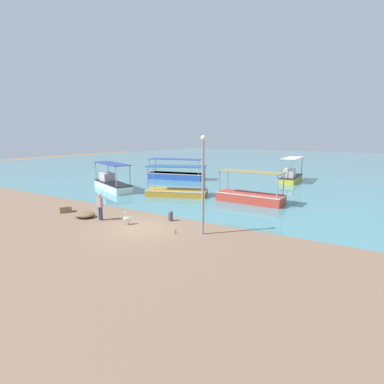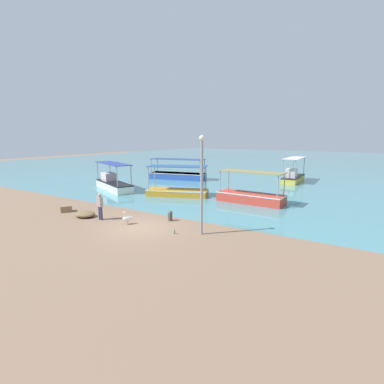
{
  "view_description": "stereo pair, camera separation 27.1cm",
  "coord_description": "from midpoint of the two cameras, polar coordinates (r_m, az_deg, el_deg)",
  "views": [
    {
      "loc": [
        11.09,
        -12.5,
        5.25
      ],
      "look_at": [
        0.42,
        4.95,
        1.36
      ],
      "focal_mm": 28.0,
      "sensor_mm": 36.0,
      "label": 1
    },
    {
      "loc": [
        11.32,
        -12.36,
        5.25
      ],
      "look_at": [
        0.42,
        4.95,
        1.36
      ],
      "focal_mm": 28.0,
      "sensor_mm": 36.0,
      "label": 2
    }
  ],
  "objects": [
    {
      "name": "pelican",
      "position": [
        18.32,
        -12.57,
        -4.93
      ],
      "size": [
        0.49,
        0.76,
        0.8
      ],
      "color": "#E0997A",
      "rests_on": "ground"
    },
    {
      "name": "fishing_boat_far_right",
      "position": [
        36.33,
        -3.28,
        3.3
      ],
      "size": [
        7.05,
        3.4,
        2.45
      ],
      "color": "#2D55B2",
      "rests_on": "harbor_water"
    },
    {
      "name": "mooring_bollard",
      "position": [
        18.72,
        -4.51,
        -4.47
      ],
      "size": [
        0.3,
        0.3,
        0.65
      ],
      "color": "#47474C",
      "rests_on": "ground"
    },
    {
      "name": "glass_bottle",
      "position": [
        16.32,
        -3.61,
        -7.63
      ],
      "size": [
        0.07,
        0.07,
        0.27
      ],
      "color": "#3F7F4C",
      "rests_on": "ground"
    },
    {
      "name": "fishing_boat_near_right",
      "position": [
        35.98,
        18.15,
        2.85
      ],
      "size": [
        1.81,
        5.56,
        2.73
      ],
      "color": "gold",
      "rests_on": "harbor_water"
    },
    {
      "name": "lamp_post",
      "position": [
        15.61,
        1.6,
        2.4
      ],
      "size": [
        0.28,
        0.28,
        5.25
      ],
      "color": "gray",
      "rests_on": "ground"
    },
    {
      "name": "fishing_boat_far_left",
      "position": [
        26.34,
        -3.21,
        0.34
      ],
      "size": [
        5.64,
        3.71,
        2.63
      ],
      "color": "orange",
      "rests_on": "harbor_water"
    },
    {
      "name": "net_pile",
      "position": [
        20.74,
        -20.08,
        -4.04
      ],
      "size": [
        1.38,
        1.17,
        0.37
      ],
      "primitive_type": "ellipsoid",
      "color": "brown",
      "rests_on": "ground"
    },
    {
      "name": "ground",
      "position": [
        17.54,
        -10.17,
        -6.83
      ],
      "size": [
        120.0,
        120.0,
        0.0
      ],
      "primitive_type": "plane",
      "color": "#82654F"
    },
    {
      "name": "cargo_crate",
      "position": [
        22.6,
        -23.26,
        -3.0
      ],
      "size": [
        0.93,
        0.97,
        0.43
      ],
      "primitive_type": "cube",
      "rotation": [
        0.0,
        0.0,
        1.0
      ],
      "color": "olive",
      "rests_on": "ground"
    },
    {
      "name": "fishing_boat_center",
      "position": [
        30.29,
        -15.32,
        1.61
      ],
      "size": [
        6.22,
        3.87,
        2.6
      ],
      "color": "white",
      "rests_on": "harbor_water"
    },
    {
      "name": "fisherman_standing",
      "position": [
        19.6,
        -17.48,
        -2.55
      ],
      "size": [
        0.43,
        0.29,
        1.69
      ],
      "color": "#34354E",
      "rests_on": "ground"
    },
    {
      "name": "harbor_water",
      "position": [
        61.68,
        20.94,
        5.18
      ],
      "size": [
        110.0,
        90.0,
        0.0
      ],
      "primitive_type": "cube",
      "color": "teal",
      "rests_on": "ground"
    },
    {
      "name": "fishing_boat_near_left",
      "position": [
        24.04,
        10.68,
        -0.73
      ],
      "size": [
        5.34,
        2.02,
        2.48
      ],
      "color": "#CC3E30",
      "rests_on": "harbor_water"
    }
  ]
}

